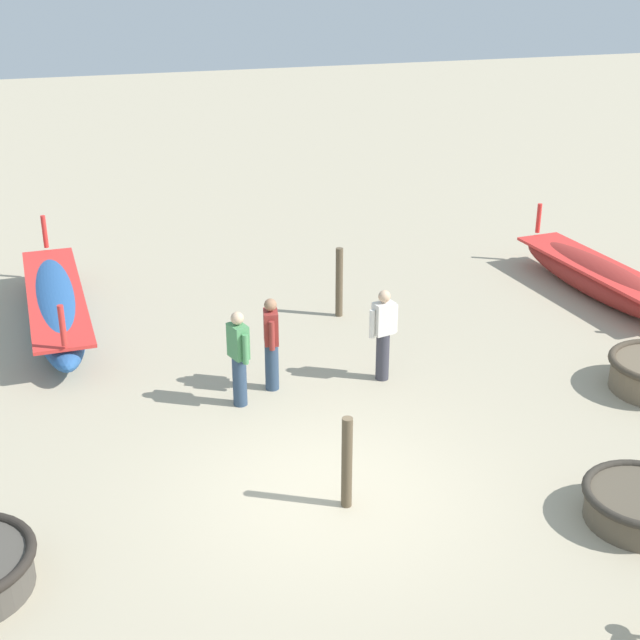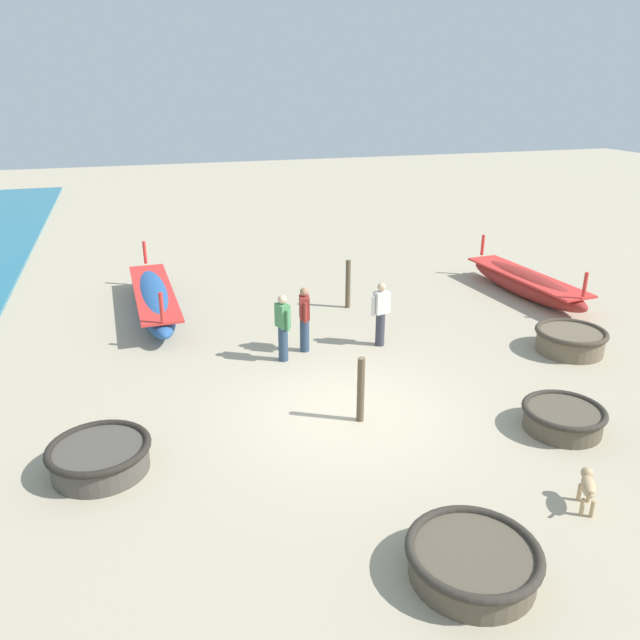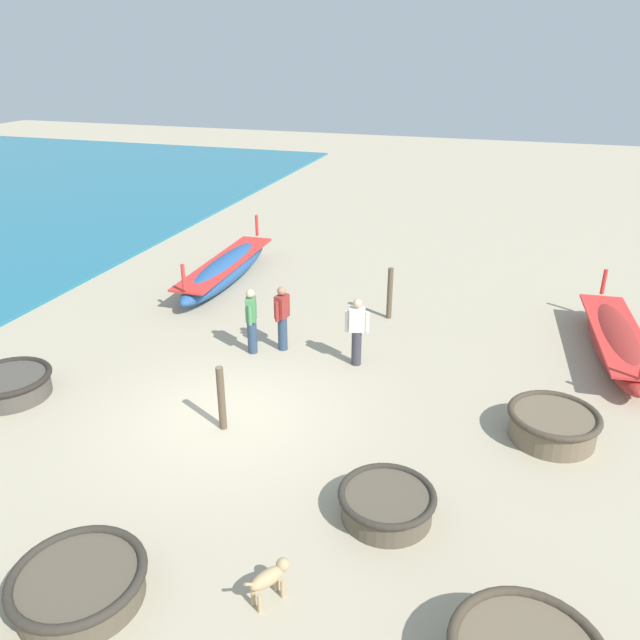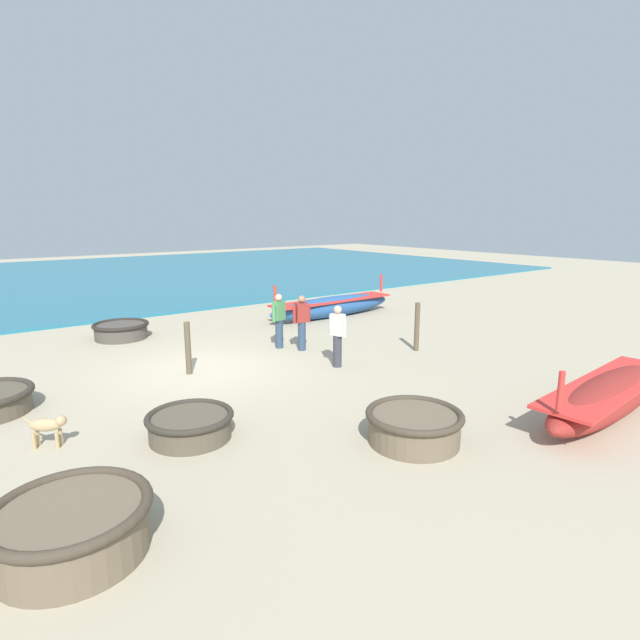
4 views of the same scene
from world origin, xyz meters
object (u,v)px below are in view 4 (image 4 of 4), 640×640
object	(u,v)px
coracle_weathered	(121,330)
fisherman_crouching	(302,321)
fisherman_standing_right	(337,334)
coracle_far_right	(414,425)
mooring_post_shoreline	(417,327)
long_boat_blue_hull	(333,306)
dog	(49,426)
fisherman_standing_left	(279,319)
long_boat_green_hull	(608,395)
coracle_upturned	(190,425)
mooring_post_inland	(188,348)
coracle_center	(72,527)

from	to	relation	value
coracle_weathered	fisherman_crouching	bearing A→B (deg)	39.34
fisherman_standing_right	fisherman_crouching	bearing A→B (deg)	174.06
coracle_far_right	mooring_post_shoreline	size ratio (longest dim) A/B	1.20
coracle_weathered	long_boat_blue_hull	world-z (taller)	long_boat_blue_hull
fisherman_crouching	fisherman_standing_right	size ratio (longest dim) A/B	1.00
long_boat_blue_hull	fisherman_standing_right	bearing A→B (deg)	-37.40
coracle_far_right	dog	size ratio (longest dim) A/B	2.72
coracle_far_right	fisherman_standing_left	size ratio (longest dim) A/B	1.05
fisherman_crouching	dog	size ratio (longest dim) A/B	2.60
long_boat_blue_hull	fisherman_standing_left	bearing A→B (deg)	-57.07
long_boat_blue_hull	long_boat_green_hull	size ratio (longest dim) A/B	1.14
coracle_upturned	long_boat_green_hull	distance (m)	7.80
mooring_post_inland	mooring_post_shoreline	xyz separation A→B (m)	(1.86, 5.97, 0.04)
coracle_far_right	mooring_post_shoreline	xyz separation A→B (m)	(-3.96, 4.43, 0.38)
mooring_post_shoreline	coracle_far_right	bearing A→B (deg)	-48.18
long_boat_blue_hull	fisherman_standing_right	xyz separation A→B (m)	(5.05, -3.86, 0.43)
coracle_far_right	dog	xyz separation A→B (m)	(-3.50, -4.92, 0.07)
fisherman_crouching	dog	xyz separation A→B (m)	(2.44, -6.79, -0.46)
fisherman_standing_left	long_boat_green_hull	bearing A→B (deg)	16.50
long_boat_green_hull	coracle_weathered	bearing A→B (deg)	-154.40
coracle_upturned	dog	distance (m)	2.26
coracle_center	fisherman_crouching	bearing A→B (deg)	128.32
coracle_far_right	fisherman_standing_left	world-z (taller)	fisherman_standing_left
dog	fisherman_crouching	bearing A→B (deg)	109.78
long_boat_green_hull	coracle_center	bearing A→B (deg)	-101.11
coracle_upturned	coracle_center	xyz separation A→B (m)	(2.05, -2.25, 0.09)
coracle_upturned	dog	world-z (taller)	dog
coracle_upturned	dog	size ratio (longest dim) A/B	2.47
dog	mooring_post_shoreline	xyz separation A→B (m)	(-0.46, 9.34, 0.31)
coracle_center	coracle_weathered	size ratio (longest dim) A/B	1.06
coracle_weathered	long_boat_green_hull	xyz separation A→B (m)	(11.85, 5.68, 0.11)
long_boat_green_hull	dog	distance (m)	10.06
fisherman_standing_right	fisherman_standing_left	bearing A→B (deg)	-175.82
coracle_center	long_boat_green_hull	xyz separation A→B (m)	(1.78, 9.04, 0.04)
coracle_far_right	fisherman_crouching	xyz separation A→B (m)	(-5.94, 1.87, 0.53)
long_boat_green_hull	mooring_post_shoreline	world-z (taller)	mooring_post_shoreline
coracle_center	fisherman_crouching	world-z (taller)	fisherman_crouching
fisherman_standing_right	mooring_post_inland	world-z (taller)	fisherman_standing_right
coracle_center	coracle_weathered	xyz separation A→B (m)	(-10.08, 3.36, -0.07)
coracle_upturned	mooring_post_inland	size ratio (longest dim) A/B	1.16
coracle_weathered	coracle_far_right	bearing A→B (deg)	9.88
coracle_upturned	coracle_center	world-z (taller)	coracle_center
coracle_center	coracle_far_right	bearing A→B (deg)	85.95
coracle_far_right	fisherman_crouching	bearing A→B (deg)	162.52
coracle_weathered	mooring_post_inland	world-z (taller)	mooring_post_inland
coracle_far_right	fisherman_standing_right	bearing A→B (deg)	157.79
coracle_center	coracle_far_right	xyz separation A→B (m)	(0.37, 5.18, -0.04)
coracle_upturned	mooring_post_shoreline	xyz separation A→B (m)	(-1.55, 7.37, 0.43)
fisherman_crouching	long_boat_green_hull	bearing A→B (deg)	15.15
mooring_post_inland	mooring_post_shoreline	distance (m)	6.25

